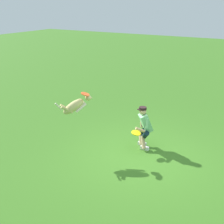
% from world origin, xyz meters
% --- Properties ---
extents(ground_plane, '(60.00, 60.00, 0.00)m').
position_xyz_m(ground_plane, '(0.00, 0.00, 0.00)').
color(ground_plane, '#3A7020').
extents(person, '(0.57, 0.71, 1.29)m').
position_xyz_m(person, '(0.23, -0.61, 0.70)').
color(person, silver).
rests_on(person, ground_plane).
extents(dog, '(0.71, 0.89, 0.59)m').
position_xyz_m(dog, '(1.77, 0.65, 1.44)').
color(dog, tan).
extents(frisbee_flying, '(0.30, 0.31, 0.12)m').
position_xyz_m(frisbee_flying, '(1.57, 0.43, 1.75)').
color(frisbee_flying, '#F45722').
extents(frisbee_held, '(0.31, 0.32, 0.10)m').
position_xyz_m(frisbee_held, '(0.30, -0.23, 0.61)').
color(frisbee_held, yellow).
rests_on(frisbee_held, person).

